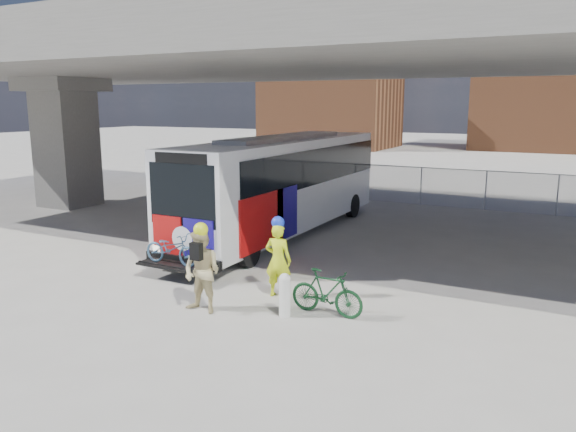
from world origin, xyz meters
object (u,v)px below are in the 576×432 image
Objects in this scene: cyclist_hivis at (278,258)px; bollard at (285,293)px; cyclist_tan at (202,270)px; bus at (284,178)px; bike_parked at (327,292)px.

bollard is at bearing 119.58° from cyclist_hivis.
cyclist_hivis is at bearing 61.21° from cyclist_tan.
cyclist_tan is (-1.05, -1.79, 0.01)m from cyclist_hivis.
cyclist_hivis is (3.21, -6.33, -1.10)m from bus.
bike_parked is at bearing 32.76° from bollard.
bollard is at bearing 21.32° from cyclist_tan.
cyclist_tan reaches higher than bollard.
cyclist_tan reaches higher than cyclist_hivis.
cyclist_hivis is 1.16× the size of bike_parked.
bike_parked is (2.66, 1.19, -0.48)m from cyclist_tan.
cyclist_hivis is 0.97× the size of cyclist_tan.
cyclist_tan is at bearing 54.43° from cyclist_hivis.
bike_parked is at bearing 25.66° from cyclist_tan.
bollard is (4.00, -7.46, -1.56)m from bus.
bus is 7.15× the size of bike_parked.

